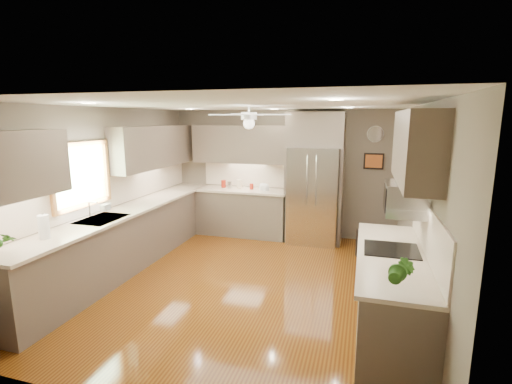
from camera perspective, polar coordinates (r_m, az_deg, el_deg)
The scene contains 28 objects.
floor at distance 5.50m, azimuth -1.96°, elevation -13.78°, with size 5.00×5.00×0.00m, color #4A2209.
ceiling at distance 4.99m, azimuth -2.16°, elevation 13.22°, with size 5.00×5.00×0.00m, color white.
wall_back at distance 7.48m, azimuth 3.99°, elevation 2.91°, with size 4.50×4.50×0.00m, color #695F50.
wall_front at distance 2.94m, azimuth -17.89°, elevation -10.76°, with size 4.50×4.50×0.00m, color #695F50.
wall_left at distance 6.18m, azimuth -22.27°, elevation 0.35°, with size 5.00×5.00×0.00m, color #695F50.
wall_right at distance 4.90m, azimuth 23.82°, elevation -2.42°, with size 5.00×5.00×0.00m, color #695F50.
canister_a at distance 7.61m, azimuth -5.02°, elevation 1.27°, with size 0.09×0.09×0.15m, color maroon.
canister_b at distance 7.53m, azimuth -4.06°, elevation 1.11°, with size 0.09×0.09×0.14m, color silver.
canister_c at distance 7.50m, azimuth -2.60°, elevation 1.25°, with size 0.10×0.10×0.17m, color beige.
canister_d at distance 7.39m, azimuth -0.69°, elevation 0.87°, with size 0.08×0.08×0.11m, color maroon.
soap_bottle at distance 5.94m, azimuth -21.99°, elevation -2.11°, with size 0.09×0.09×0.20m, color white.
potted_plant_left at distance 4.62m, azimuth -34.60°, elevation -6.20°, with size 0.17×0.11×0.32m, color #245518.
potted_plant_right at distance 3.27m, azimuth 21.50°, elevation -11.38°, with size 0.19×0.15×0.34m, color #245518.
bowl at distance 7.29m, azimuth 1.23°, elevation 0.46°, with size 0.22×0.22×0.06m, color beige.
left_run at distance 6.30m, azimuth -18.79°, elevation -6.39°, with size 0.65×4.70×1.45m.
back_run at distance 7.54m, azimuth -1.97°, elevation -2.95°, with size 1.85×0.65×1.45m.
uppers at distance 5.93m, azimuth -6.77°, elevation 6.75°, with size 4.50×4.70×0.95m.
window at distance 5.74m, azimuth -25.34°, elevation 2.38°, with size 0.05×1.12×0.92m.
sink at distance 5.68m, azimuth -22.62°, elevation -4.13°, with size 0.50×0.70×0.32m.
refrigerator at distance 7.04m, azimuth 8.96°, elevation 1.77°, with size 1.06×0.75×2.45m.
right_run at distance 4.35m, azimuth 20.03°, elevation -14.48°, with size 0.70×2.20×1.45m.
microwave at distance 4.29m, azimuth 22.00°, elevation -0.94°, with size 0.43×0.55×0.34m.
ceiling_fan at distance 5.27m, azimuth -1.09°, elevation 11.30°, with size 1.18×1.18×0.32m.
recessed_lights at distance 5.38m, azimuth -1.19°, elevation 13.01°, with size 2.84×3.14×0.01m.
wall_clock at distance 7.22m, azimuth 17.89°, elevation 8.49°, with size 0.30×0.03×0.30m.
framed_print at distance 7.25m, azimuth 17.65°, elevation 4.54°, with size 0.36×0.03×0.30m.
stool at distance 6.51m, azimuth 17.46°, elevation -8.01°, with size 0.54×0.54×0.50m.
paper_towel at distance 5.00m, azimuth -29.85°, elevation -4.69°, with size 0.12×0.12×0.31m.
Camera 1 is at (1.58, -4.73, 2.32)m, focal length 26.00 mm.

